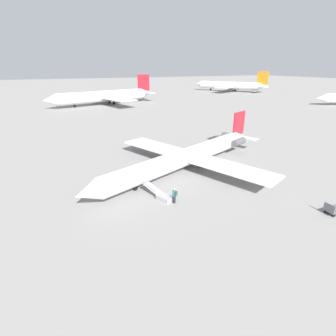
# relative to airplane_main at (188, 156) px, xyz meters

# --- Properties ---
(ground_plane) EXTENTS (600.00, 600.00, 0.00)m
(ground_plane) POSITION_rel_airplane_main_xyz_m (0.88, 0.35, -1.93)
(ground_plane) COLOR gray
(airplane_main) EXTENTS (31.48, 24.83, 6.47)m
(airplane_main) POSITION_rel_airplane_main_xyz_m (0.00, 0.00, 0.00)
(airplane_main) COLOR silver
(airplane_main) RESTS_ON ground
(airplane_far_center) EXTENTS (42.93, 32.90, 10.48)m
(airplane_far_center) POSITION_rel_airplane_main_xyz_m (-3.47, -71.13, 1.20)
(airplane_far_center) COLOR silver
(airplane_far_center) RESTS_ON ground
(airplane_taxiing_distant) EXTENTS (30.98, 39.44, 10.93)m
(airplane_taxiing_distant) POSITION_rel_airplane_main_xyz_m (-79.61, -95.98, 1.34)
(airplane_taxiing_distant) COLOR silver
(airplane_taxiing_distant) RESTS_ON ground
(boarding_stairs) EXTENTS (2.45, 4.10, 1.64)m
(boarding_stairs) POSITION_rel_airplane_main_xyz_m (7.01, 6.87, -1.56)
(boarding_stairs) COLOR #99999E
(boarding_stairs) RESTS_ON ground
(passenger) EXTENTS (0.44, 0.57, 1.74)m
(passenger) POSITION_rel_airplane_main_xyz_m (6.19, 8.25, -0.93)
(passenger) COLOR #23232D
(passenger) RESTS_ON ground
(luggage_cart) EXTENTS (2.22, 1.14, 1.22)m
(luggage_cart) POSITION_rel_airplane_main_xyz_m (-7.38, 16.74, -1.47)
(luggage_cart) COLOR #595B60
(luggage_cart) RESTS_ON ground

